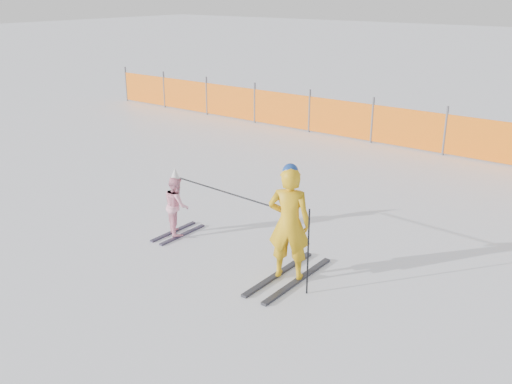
% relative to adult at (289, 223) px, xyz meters
% --- Properties ---
extents(ground, '(120.00, 120.00, 0.00)m').
position_rel_adult_xyz_m(ground, '(-0.95, -0.03, -0.87)').
color(ground, white).
rests_on(ground, ground).
extents(adult, '(0.72, 1.67, 1.75)m').
position_rel_adult_xyz_m(adult, '(0.00, 0.00, 0.00)').
color(adult, black).
rests_on(adult, ground).
extents(child, '(0.62, 1.03, 1.20)m').
position_rel_adult_xyz_m(child, '(-2.41, 0.16, -0.33)').
color(child, black).
rests_on(child, ground).
extents(ski_poles, '(2.74, 0.37, 1.26)m').
position_rel_adult_xyz_m(ski_poles, '(-0.59, -0.02, 0.02)').
color(ski_poles, black).
rests_on(ski_poles, ground).
extents(safety_fence, '(15.96, 0.06, 1.25)m').
position_rel_adult_xyz_m(safety_fence, '(-4.67, 7.73, -0.31)').
color(safety_fence, '#595960').
rests_on(safety_fence, ground).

